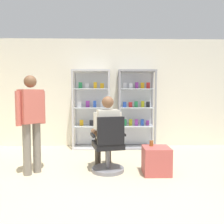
{
  "coord_description": "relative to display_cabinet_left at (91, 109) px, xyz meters",
  "views": [
    {
      "loc": [
        -0.17,
        -2.86,
        1.32
      ],
      "look_at": [
        -0.08,
        1.3,
        1.0
      ],
      "focal_mm": 36.75,
      "sensor_mm": 36.0,
      "label": 1
    }
  ],
  "objects": [
    {
      "name": "tea_glass",
      "position": [
        1.13,
        -1.84,
        -0.47
      ],
      "size": [
        0.07,
        0.07,
        0.09
      ],
      "primitive_type": "cylinder",
      "color": "brown",
      "rests_on": "storage_crate"
    },
    {
      "name": "standing_customer",
      "position": [
        -0.86,
        -1.85,
        -0.03
      ],
      "size": [
        0.4,
        0.42,
        1.63
      ],
      "color": "slate",
      "rests_on": "ground"
    },
    {
      "name": "storage_crate",
      "position": [
        1.2,
        -1.91,
        -0.74
      ],
      "size": [
        0.44,
        0.42,
        0.45
      ],
      "primitive_type": "cube",
      "color": "#B24C47",
      "rests_on": "ground"
    },
    {
      "name": "office_chair",
      "position": [
        0.41,
        -1.82,
        -0.57
      ],
      "size": [
        0.61,
        0.58,
        0.96
      ],
      "color": "slate",
      "rests_on": "ground"
    },
    {
      "name": "display_cabinet_left",
      "position": [
        0.0,
        0.0,
        0.0
      ],
      "size": [
        0.9,
        0.45,
        1.9
      ],
      "color": "#B7B7BC",
      "rests_on": "ground"
    },
    {
      "name": "back_wall",
      "position": [
        0.55,
        0.24,
        0.38
      ],
      "size": [
        6.0,
        0.1,
        2.7
      ],
      "primitive_type": "cube",
      "color": "silver",
      "rests_on": "ground"
    },
    {
      "name": "seated_shopkeeper",
      "position": [
        0.37,
        -1.66,
        -0.25
      ],
      "size": [
        0.55,
        0.61,
        1.29
      ],
      "color": "#3F382D",
      "rests_on": "ground"
    },
    {
      "name": "ground_plane",
      "position": [
        0.55,
        -2.76,
        -0.97
      ],
      "size": [
        7.2,
        7.2,
        0.0
      ],
      "primitive_type": "plane",
      "color": "#C6B793"
    },
    {
      "name": "display_cabinet_right",
      "position": [
        1.1,
        -0.0,
        -0.0
      ],
      "size": [
        0.9,
        0.45,
        1.9
      ],
      "color": "gray",
      "rests_on": "ground"
    }
  ]
}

